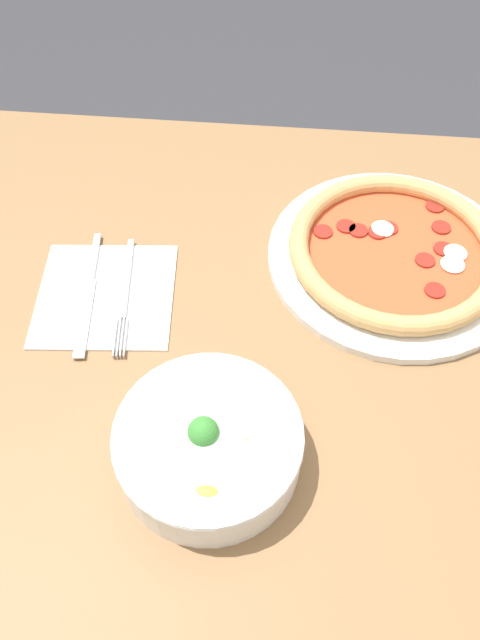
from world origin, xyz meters
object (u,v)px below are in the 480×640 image
at_px(bowl, 209,443).
at_px(fork, 125,293).
at_px(pizza, 395,252).
at_px(knife, 90,287).

distance_m(bowl, fork, 0.25).
relative_size(pizza, bowl, 1.72).
height_order(bowl, knife, bowl).
xyz_separation_m(fork, knife, (0.05, -0.01, -0.00)).
distance_m(pizza, knife, 0.40).
xyz_separation_m(pizza, fork, (0.35, 0.09, -0.01)).
xyz_separation_m(pizza, knife, (0.39, 0.09, -0.01)).
height_order(pizza, fork, pizza).
bearing_deg(fork, pizza, 98.36).
bearing_deg(fork, knife, -104.89).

